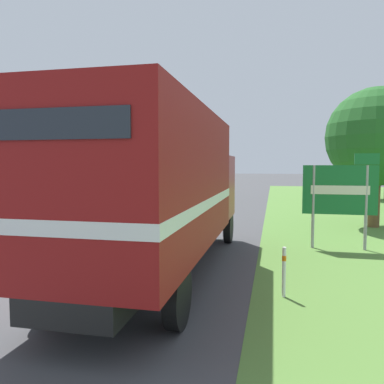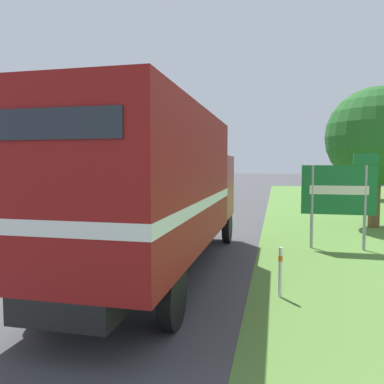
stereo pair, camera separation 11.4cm
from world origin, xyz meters
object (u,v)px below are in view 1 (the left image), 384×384
lead_car_white (191,185)px  delineator_post (284,271)px  roadside_tree_near (376,137)px  horse_trailer_truck (160,187)px  highway_sign (341,191)px

lead_car_white → delineator_post: (6.06, -19.28, -0.52)m
lead_car_white → roadside_tree_near: bearing=-46.5°
horse_trailer_truck → roadside_tree_near: size_ratio=1.57×
lead_car_white → delineator_post: 20.21m
horse_trailer_truck → roadside_tree_near: roadside_tree_near is taller
roadside_tree_near → lead_car_white: bearing=133.5°
roadside_tree_near → highway_sign: bearing=-114.1°
horse_trailer_truck → highway_sign: horse_trailer_truck is taller
roadside_tree_near → delineator_post: (-3.72, -8.97, -3.06)m
highway_sign → horse_trailer_truck: bearing=-139.8°
roadside_tree_near → horse_trailer_truck: bearing=-128.0°
highway_sign → delineator_post: (-1.72, -4.51, -1.21)m
roadside_tree_near → delineator_post: bearing=-112.5°
horse_trailer_truck → delineator_post: (2.67, -0.80, -1.49)m
lead_car_white → highway_sign: size_ratio=1.56×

